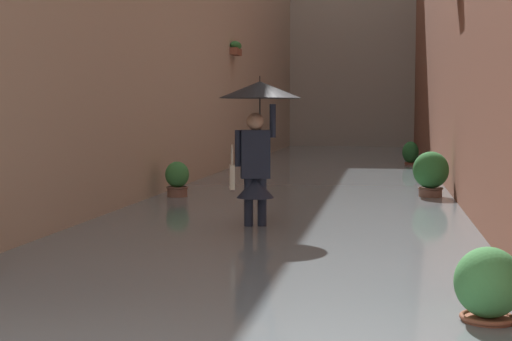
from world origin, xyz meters
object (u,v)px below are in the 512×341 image
at_px(potted_plant_far_left, 431,176).
at_px(potted_plant_far_right, 177,183).
at_px(person_wading, 258,124).
at_px(potted_plant_mid_left, 488,294).
at_px(potted_plant_near_left, 410,155).

height_order(potted_plant_far_left, potted_plant_far_right, potted_plant_far_left).
bearing_deg(potted_plant_far_right, person_wading, 122.78).
xyz_separation_m(person_wading, potted_plant_mid_left, (-2.41, 4.14, -1.16)).
xyz_separation_m(potted_plant_far_left, potted_plant_mid_left, (0.06, 8.00, -0.17)).
bearing_deg(potted_plant_mid_left, person_wading, -59.77).
bearing_deg(potted_plant_near_left, person_wading, 78.60).
relative_size(person_wading, potted_plant_mid_left, 2.90).
bearing_deg(person_wading, potted_plant_near_left, -101.40).
xyz_separation_m(potted_plant_far_left, potted_plant_far_right, (4.45, 0.78, -0.14)).
xyz_separation_m(potted_plant_far_left, potted_plant_near_left, (0.10, -7.90, -0.10)).
distance_m(person_wading, potted_plant_far_left, 4.68).
bearing_deg(potted_plant_near_left, potted_plant_mid_left, 90.15).
distance_m(potted_plant_far_left, potted_plant_near_left, 7.90).
relative_size(person_wading, potted_plant_far_right, 2.62).
bearing_deg(potted_plant_far_left, potted_plant_near_left, -89.29).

